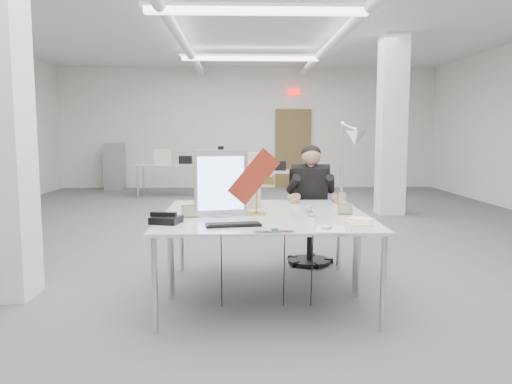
{
  "coord_description": "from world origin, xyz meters",
  "views": [
    {
      "loc": [
        -0.21,
        -6.43,
        1.47
      ],
      "look_at": [
        -0.07,
        -2.0,
        0.94
      ],
      "focal_mm": 35.0,
      "sensor_mm": 36.0,
      "label": 1
    }
  ],
  "objects_px": {
    "desk_main": "(267,224)",
    "seated_person": "(311,185)",
    "bankers_lamp": "(257,195)",
    "architect_lamp": "(347,161)",
    "desk_phone": "(166,220)",
    "office_chair": "(310,212)",
    "beige_monitor": "(237,188)",
    "laptop": "(275,231)",
    "monitor": "(221,183)"
  },
  "relations": [
    {
      "from": "desk_main",
      "to": "seated_person",
      "type": "bearing_deg",
      "value": 69.41
    },
    {
      "from": "bankers_lamp",
      "to": "architect_lamp",
      "type": "xyz_separation_m",
      "value": [
        0.87,
        0.35,
        0.28
      ]
    },
    {
      "from": "bankers_lamp",
      "to": "desk_phone",
      "type": "height_order",
      "value": "bankers_lamp"
    },
    {
      "from": "office_chair",
      "to": "bankers_lamp",
      "type": "bearing_deg",
      "value": -108.57
    },
    {
      "from": "desk_main",
      "to": "office_chair",
      "type": "height_order",
      "value": "office_chair"
    },
    {
      "from": "bankers_lamp",
      "to": "beige_monitor",
      "type": "bearing_deg",
      "value": 132.71
    },
    {
      "from": "desk_main",
      "to": "bankers_lamp",
      "type": "height_order",
      "value": "bankers_lamp"
    },
    {
      "from": "desk_main",
      "to": "laptop",
      "type": "bearing_deg",
      "value": -85.07
    },
    {
      "from": "monitor",
      "to": "beige_monitor",
      "type": "distance_m",
      "value": 0.61
    },
    {
      "from": "monitor",
      "to": "laptop",
      "type": "height_order",
      "value": "monitor"
    },
    {
      "from": "laptop",
      "to": "bankers_lamp",
      "type": "relative_size",
      "value": 0.86
    },
    {
      "from": "office_chair",
      "to": "desk_phone",
      "type": "height_order",
      "value": "office_chair"
    },
    {
      "from": "seated_person",
      "to": "beige_monitor",
      "type": "height_order",
      "value": "seated_person"
    },
    {
      "from": "seated_person",
      "to": "desk_phone",
      "type": "distance_m",
      "value": 2.03
    },
    {
      "from": "desk_main",
      "to": "desk_phone",
      "type": "distance_m",
      "value": 0.8
    },
    {
      "from": "beige_monitor",
      "to": "architect_lamp",
      "type": "height_order",
      "value": "architect_lamp"
    },
    {
      "from": "laptop",
      "to": "desk_main",
      "type": "bearing_deg",
      "value": 88.84
    },
    {
      "from": "beige_monitor",
      "to": "office_chair",
      "type": "bearing_deg",
      "value": 21.92
    },
    {
      "from": "beige_monitor",
      "to": "architect_lamp",
      "type": "relative_size",
      "value": 0.41
    },
    {
      "from": "bankers_lamp",
      "to": "beige_monitor",
      "type": "xyz_separation_m",
      "value": [
        -0.17,
        0.52,
        0.0
      ]
    },
    {
      "from": "beige_monitor",
      "to": "laptop",
      "type": "bearing_deg",
      "value": -94.27
    },
    {
      "from": "laptop",
      "to": "beige_monitor",
      "type": "bearing_deg",
      "value": 95.84
    },
    {
      "from": "monitor",
      "to": "bankers_lamp",
      "type": "xyz_separation_m",
      "value": [
        0.31,
        0.06,
        -0.11
      ]
    },
    {
      "from": "desk_main",
      "to": "monitor",
      "type": "bearing_deg",
      "value": 138.92
    },
    {
      "from": "laptop",
      "to": "beige_monitor",
      "type": "xyz_separation_m",
      "value": [
        -0.28,
        1.32,
        0.16
      ]
    },
    {
      "from": "desk_main",
      "to": "office_chair",
      "type": "distance_m",
      "value": 1.65
    },
    {
      "from": "architect_lamp",
      "to": "office_chair",
      "type": "bearing_deg",
      "value": 128.68
    },
    {
      "from": "desk_main",
      "to": "beige_monitor",
      "type": "bearing_deg",
      "value": 104.97
    },
    {
      "from": "beige_monitor",
      "to": "architect_lamp",
      "type": "xyz_separation_m",
      "value": [
        1.04,
        -0.16,
        0.27
      ]
    },
    {
      "from": "beige_monitor",
      "to": "desk_phone",
      "type": "bearing_deg",
      "value": -137.48
    },
    {
      "from": "seated_person",
      "to": "beige_monitor",
      "type": "bearing_deg",
      "value": -133.9
    },
    {
      "from": "monitor",
      "to": "architect_lamp",
      "type": "bearing_deg",
      "value": 4.65
    },
    {
      "from": "seated_person",
      "to": "laptop",
      "type": "xyz_separation_m",
      "value": [
        -0.53,
        -1.9,
        -0.13
      ]
    },
    {
      "from": "desk_main",
      "to": "monitor",
      "type": "xyz_separation_m",
      "value": [
        -0.38,
        0.33,
        0.3
      ]
    },
    {
      "from": "office_chair",
      "to": "desk_phone",
      "type": "distance_m",
      "value": 2.08
    },
    {
      "from": "beige_monitor",
      "to": "monitor",
      "type": "bearing_deg",
      "value": -119.17
    },
    {
      "from": "seated_person",
      "to": "desk_phone",
      "type": "relative_size",
      "value": 4.38
    },
    {
      "from": "desk_main",
      "to": "monitor",
      "type": "relative_size",
      "value": 3.14
    },
    {
      "from": "laptop",
      "to": "architect_lamp",
      "type": "height_order",
      "value": "architect_lamp"
    },
    {
      "from": "bankers_lamp",
      "to": "beige_monitor",
      "type": "height_order",
      "value": "beige_monitor"
    },
    {
      "from": "office_chair",
      "to": "bankers_lamp",
      "type": "distance_m",
      "value": 1.36
    },
    {
      "from": "seated_person",
      "to": "desk_main",
      "type": "bearing_deg",
      "value": -100.33
    },
    {
      "from": "laptop",
      "to": "monitor",
      "type": "bearing_deg",
      "value": 113.09
    },
    {
      "from": "office_chair",
      "to": "laptop",
      "type": "distance_m",
      "value": 2.03
    },
    {
      "from": "laptop",
      "to": "desk_phone",
      "type": "height_order",
      "value": "desk_phone"
    },
    {
      "from": "beige_monitor",
      "to": "architect_lamp",
      "type": "distance_m",
      "value": 1.09
    },
    {
      "from": "desk_phone",
      "to": "beige_monitor",
      "type": "relative_size",
      "value": 0.6
    },
    {
      "from": "seated_person",
      "to": "architect_lamp",
      "type": "distance_m",
      "value": 0.84
    },
    {
      "from": "architect_lamp",
      "to": "desk_main",
      "type": "bearing_deg",
      "value": -114.8
    },
    {
      "from": "desk_main",
      "to": "bankers_lamp",
      "type": "distance_m",
      "value": 0.44
    }
  ]
}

